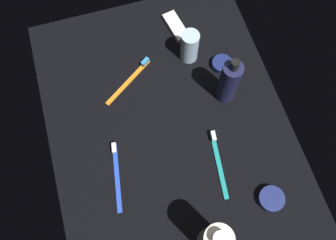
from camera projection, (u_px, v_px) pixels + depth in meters
The scene contains 9 objects.
ground_plane at pixel (168, 125), 94.64cm from camera, with size 84.00×64.00×1.20cm, color black.
lotion_bottle at pixel (229, 82), 89.85cm from camera, with size 5.22×5.22×17.97cm.
deodorant_stick at pixel (190, 46), 96.75cm from camera, with size 5.02×5.02×10.48cm, color silver.
toothbrush_orange at pixel (131, 78), 98.36cm from camera, with size 11.21×15.50×2.10cm.
toothbrush_blue at pixel (117, 173), 88.69cm from camera, with size 17.97×3.97×2.10cm.
toothbrush_teal at pixel (218, 160), 89.86cm from camera, with size 18.01×3.40×2.10cm.
snack_bar_white at pixel (176, 26), 104.51cm from camera, with size 10.40×4.00×1.50cm, color white.
cream_tin_left at pixel (222, 64), 99.58cm from camera, with size 5.79×5.79×1.98cm, color navy.
cream_tin_right at pixel (271, 199), 85.86cm from camera, with size 6.42×6.42×2.12cm, color navy.
Camera 1 is at (31.25, -9.28, 88.26)cm, focal length 37.02 mm.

